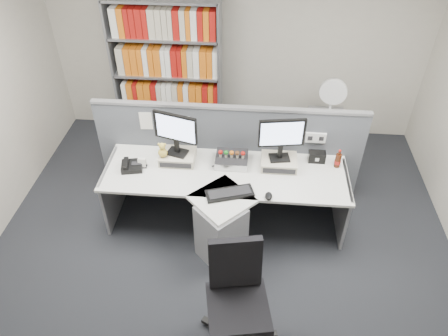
# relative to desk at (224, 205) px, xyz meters

# --- Properties ---
(ground) EXTENTS (5.50, 5.50, 0.00)m
(ground) POSITION_rel_desk_xyz_m (0.00, -0.60, -0.46)
(ground) COLOR #26282D
(ground) RESTS_ON ground
(room_shell) EXTENTS (5.04, 5.54, 2.72)m
(room_shell) POSITION_rel_desk_xyz_m (0.00, -0.60, 1.33)
(room_shell) COLOR beige
(room_shell) RESTS_ON ground
(partition) EXTENTS (3.00, 0.08, 1.27)m
(partition) POSITION_rel_desk_xyz_m (0.00, 0.65, 0.19)
(partition) COLOR #545860
(partition) RESTS_ON ground
(desk) EXTENTS (2.60, 1.20, 0.72)m
(desk) POSITION_rel_desk_xyz_m (0.00, 0.00, 0.00)
(desk) COLOR silver
(desk) RESTS_ON ground
(monitor_riser_left) EXTENTS (0.38, 0.31, 0.10)m
(monitor_riser_left) POSITION_rel_desk_xyz_m (-0.54, 0.38, 0.31)
(monitor_riser_left) COLOR #BEB59D
(monitor_riser_left) RESTS_ON desk
(monitor_riser_right) EXTENTS (0.38, 0.31, 0.10)m
(monitor_riser_right) POSITION_rel_desk_xyz_m (0.56, 0.38, 0.31)
(monitor_riser_right) COLOR #BEB59D
(monitor_riser_right) RESTS_ON desk
(monitor_left) EXTENTS (0.47, 0.21, 0.49)m
(monitor_left) POSITION_rel_desk_xyz_m (-0.54, 0.38, 0.66)
(monitor_left) COLOR black
(monitor_left) RESTS_ON monitor_riser_left
(monitor_right) EXTENTS (0.48, 0.19, 0.49)m
(monitor_right) POSITION_rel_desk_xyz_m (0.56, 0.38, 0.66)
(monitor_right) COLOR black
(monitor_right) RESTS_ON monitor_riser_right
(desktop_pc) EXTENTS (0.35, 0.31, 0.09)m
(desktop_pc) POSITION_rel_desk_xyz_m (0.06, 0.39, 0.31)
(desktop_pc) COLOR black
(desktop_pc) RESTS_ON desk
(figurines) EXTENTS (0.29, 0.05, 0.09)m
(figurines) POSITION_rel_desk_xyz_m (0.06, 0.37, 0.41)
(figurines) COLOR #BEB59D
(figurines) RESTS_ON desktop_pc
(keyboard) EXTENTS (0.51, 0.32, 0.03)m
(keyboard) POSITION_rel_desk_xyz_m (0.07, -0.11, 0.28)
(keyboard) COLOR black
(keyboard) RESTS_ON desk
(mouse) EXTENTS (0.07, 0.12, 0.04)m
(mouse) POSITION_rel_desk_xyz_m (0.46, -0.13, 0.29)
(mouse) COLOR black
(mouse) RESTS_ON desk
(desk_phone) EXTENTS (0.25, 0.24, 0.09)m
(desk_phone) POSITION_rel_desk_xyz_m (-1.01, 0.20, 0.30)
(desk_phone) COLOR black
(desk_phone) RESTS_ON desk
(desk_calendar) EXTENTS (0.09, 0.07, 0.11)m
(desk_calendar) POSITION_rel_desk_xyz_m (-0.90, 0.24, 0.31)
(desk_calendar) COLOR black
(desk_calendar) RESTS_ON desk
(plush_toy) EXTENTS (0.10, 0.10, 0.17)m
(plush_toy) POSITION_rel_desk_xyz_m (-0.68, 0.32, 0.44)
(plush_toy) COLOR gold
(plush_toy) RESTS_ON monitor_riser_left
(speaker) EXTENTS (0.18, 0.10, 0.12)m
(speaker) POSITION_rel_desk_xyz_m (0.98, 0.50, 0.32)
(speaker) COLOR black
(speaker) RESTS_ON desk
(cola_bottle) EXTENTS (0.07, 0.07, 0.22)m
(cola_bottle) POSITION_rel_desk_xyz_m (1.19, 0.43, 0.35)
(cola_bottle) COLOR #3F190A
(cola_bottle) RESTS_ON desk
(shelving_unit) EXTENTS (1.41, 0.40, 2.00)m
(shelving_unit) POSITION_rel_desk_xyz_m (-0.90, 1.85, 0.52)
(shelving_unit) COLOR gray
(shelving_unit) RESTS_ON ground
(filing_cabinet) EXTENTS (0.45, 0.61, 0.70)m
(filing_cabinet) POSITION_rel_desk_xyz_m (1.20, 1.40, -0.11)
(filing_cabinet) COLOR gray
(filing_cabinet) RESTS_ON ground
(desk_fan) EXTENTS (0.33, 0.20, 0.55)m
(desk_fan) POSITION_rel_desk_xyz_m (1.20, 1.40, 0.59)
(desk_fan) COLOR white
(desk_fan) RESTS_ON filing_cabinet
(office_chair) EXTENTS (0.70, 0.69, 1.06)m
(office_chair) POSITION_rel_desk_xyz_m (0.21, -1.17, 0.11)
(office_chair) COLOR silver
(office_chair) RESTS_ON ground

